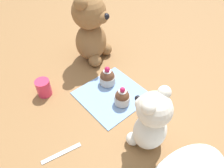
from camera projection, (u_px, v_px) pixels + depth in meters
name	position (u px, v px, depth m)	size (l,w,h in m)	color
ground_plane	(112.00, 95.00, 0.77)	(4.00, 4.00, 0.00)	olive
knitted_placemat	(112.00, 95.00, 0.77)	(0.21, 0.21, 0.01)	#7A9ED1
teddy_bear_cream	(151.00, 121.00, 0.58)	(0.11, 0.11, 0.21)	silver
teddy_bear_tan	(91.00, 29.00, 0.83)	(0.17, 0.16, 0.28)	olive
cupcake_near_cream_bear	(122.00, 97.00, 0.72)	(0.05, 0.05, 0.07)	#B2ADA3
cupcake_near_tan_bear	(107.00, 77.00, 0.79)	(0.06, 0.06, 0.07)	#B2ADA3
juice_glass	(44.00, 88.00, 0.76)	(0.05, 0.05, 0.06)	#DB3356
teaspoon	(61.00, 153.00, 0.62)	(0.12, 0.01, 0.01)	silver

